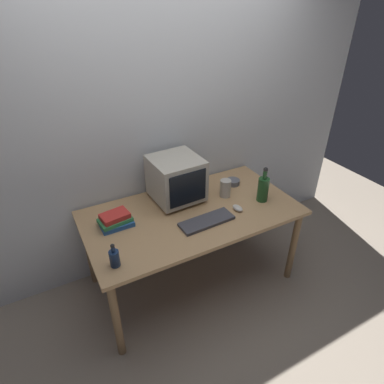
# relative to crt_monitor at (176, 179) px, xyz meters

# --- Properties ---
(ground_plane) EXTENTS (6.00, 6.00, 0.00)m
(ground_plane) POSITION_rel_crt_monitor_xyz_m (0.03, -0.22, -0.93)
(ground_plane) COLOR gray
(back_wall) EXTENTS (4.00, 0.08, 2.50)m
(back_wall) POSITION_rel_crt_monitor_xyz_m (0.03, 0.29, 0.32)
(back_wall) COLOR silver
(back_wall) RESTS_ON ground
(desk) EXTENTS (1.67, 0.89, 0.74)m
(desk) POSITION_rel_crt_monitor_xyz_m (0.03, -0.22, -0.27)
(desk) COLOR tan
(desk) RESTS_ON ground
(crt_monitor) EXTENTS (0.40, 0.40, 0.37)m
(crt_monitor) POSITION_rel_crt_monitor_xyz_m (0.00, 0.00, 0.00)
(crt_monitor) COLOR #B2AD9E
(crt_monitor) RESTS_ON desk
(keyboard) EXTENTS (0.43, 0.17, 0.02)m
(keyboard) POSITION_rel_crt_monitor_xyz_m (0.06, -0.40, -0.18)
(keyboard) COLOR #3F3F47
(keyboard) RESTS_ON desk
(computer_mouse) EXTENTS (0.07, 0.10, 0.04)m
(computer_mouse) POSITION_rel_crt_monitor_xyz_m (0.35, -0.37, -0.17)
(computer_mouse) COLOR beige
(computer_mouse) RESTS_ON desk
(bottle_tall) EXTENTS (0.09, 0.09, 0.30)m
(bottle_tall) POSITION_rel_crt_monitor_xyz_m (0.61, -0.35, -0.08)
(bottle_tall) COLOR #1E4C23
(bottle_tall) RESTS_ON desk
(bottle_short) EXTENTS (0.06, 0.06, 0.17)m
(bottle_short) POSITION_rel_crt_monitor_xyz_m (-0.68, -0.51, -0.13)
(bottle_short) COLOR navy
(bottle_short) RESTS_ON desk
(book_stack) EXTENTS (0.25, 0.18, 0.10)m
(book_stack) POSITION_rel_crt_monitor_xyz_m (-0.55, -0.11, -0.15)
(book_stack) COLOR #28569E
(book_stack) RESTS_ON desk
(cd_spindle) EXTENTS (0.12, 0.12, 0.04)m
(cd_spindle) POSITION_rel_crt_monitor_xyz_m (0.55, -0.02, -0.17)
(cd_spindle) COLOR #595B66
(cd_spindle) RESTS_ON desk
(metal_canister) EXTENTS (0.09, 0.09, 0.15)m
(metal_canister) POSITION_rel_crt_monitor_xyz_m (0.38, -0.15, -0.12)
(metal_canister) COLOR #B7B2A8
(metal_canister) RESTS_ON desk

